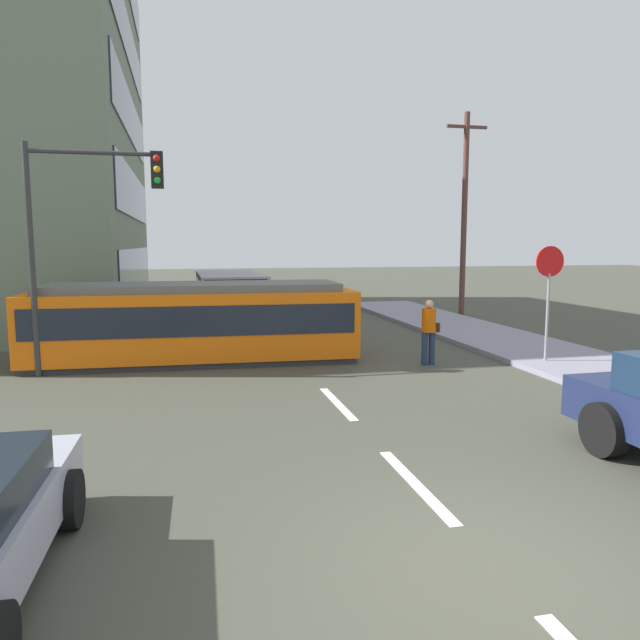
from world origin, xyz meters
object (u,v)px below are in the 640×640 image
(city_bus, at_px, (230,293))
(utility_pole_mid, at_px, (464,211))
(traffic_light_mast, at_px, (84,215))
(pedestrian_crossing, at_px, (429,328))
(stop_sign, at_px, (549,279))
(streetcar_tram, at_px, (195,321))

(city_bus, height_order, utility_pole_mid, utility_pole_mid)
(city_bus, xyz_separation_m, traffic_light_mast, (-4.02, -9.80, 2.66))
(pedestrian_crossing, height_order, stop_sign, stop_sign)
(city_bus, bearing_deg, stop_sign, -58.07)
(stop_sign, distance_m, utility_pole_mid, 11.07)
(city_bus, relative_size, utility_pole_mid, 0.71)
(streetcar_tram, relative_size, utility_pole_mid, 0.99)
(traffic_light_mast, xyz_separation_m, utility_pole_mid, (13.92, 8.92, 0.71))
(streetcar_tram, bearing_deg, traffic_light_mast, -155.95)
(streetcar_tram, height_order, traffic_light_mast, traffic_light_mast)
(pedestrian_crossing, relative_size, utility_pole_mid, 0.20)
(pedestrian_crossing, distance_m, utility_pole_mid, 11.75)
(streetcar_tram, height_order, city_bus, streetcar_tram)
(stop_sign, distance_m, traffic_light_mast, 11.30)
(streetcar_tram, distance_m, city_bus, 8.85)
(streetcar_tram, relative_size, city_bus, 1.40)
(city_bus, height_order, stop_sign, stop_sign)
(stop_sign, relative_size, utility_pole_mid, 0.34)
(streetcar_tram, distance_m, utility_pole_mid, 14.29)
(pedestrian_crossing, xyz_separation_m, traffic_light_mast, (-8.25, 0.76, 2.79))
(city_bus, relative_size, pedestrian_crossing, 3.60)
(utility_pole_mid, bearing_deg, city_bus, 174.88)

